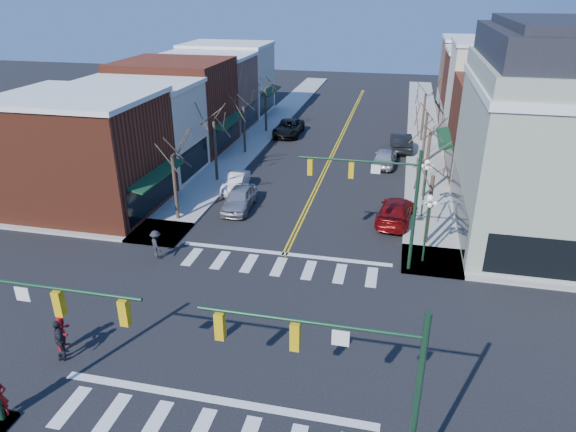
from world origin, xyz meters
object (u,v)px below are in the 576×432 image
Objects in this scene: car_right_far at (401,142)px; pedestrian_red_b at (63,331)px; car_left_near at (239,199)px; car_left_far at (289,128)px; car_right_mid at (385,157)px; pedestrian_dark_a at (60,339)px; victorian_corner at (572,135)px; car_right_near at (395,211)px; car_left_mid at (236,182)px; lamppost_corner at (428,217)px; pedestrian_dark_b at (156,244)px; lamppost_midblock at (425,179)px.

pedestrian_red_b is at bearing 62.36° from car_right_far.
car_left_near is 20.56m from car_left_far.
car_right_mid is 32.33m from pedestrian_dark_a.
car_right_near is at bearing -177.62° from victorian_corner.
victorian_corner reaches higher than car_left_mid.
car_right_far reaches higher than car_right_mid.
car_left_near is at bearing 51.78° from car_right_far.
lamppost_corner is at bearing -144.14° from victorian_corner.
car_right_near is (12.09, -20.29, -0.03)m from car_left_far.
lamppost_corner reaches higher than pedestrian_red_b.
victorian_corner is 3.29× the size of lamppost_corner.
pedestrian_dark_b is (-15.50, -3.00, -1.95)m from lamppost_corner.
car_right_far reaches higher than car_left_near.
car_left_far is 12.48m from car_right_far.
car_left_mid is at bearing 170.78° from lamppost_midblock.
car_right_near is 17.19m from car_right_far.
pedestrian_red_b reaches higher than car_right_near.
lamppost_corner is at bearing 90.02° from pedestrian_dark_a.
victorian_corner is 26.06m from pedestrian_dark_b.
car_left_far is 23.62m from car_right_near.
car_right_near is at bearing -0.99° from car_left_near.
lamppost_midblock is at bearing -146.31° from car_right_near.
lamppost_corner is 0.91× the size of car_right_mid.
lamppost_corner is at bearing -123.41° from pedestrian_dark_b.
car_left_near is at bearing -174.82° from lamppost_midblock.
car_right_far is at bearing -19.01° from pedestrian_red_b.
car_right_far is (1.33, 5.18, 0.05)m from car_right_mid.
car_left_near is (-13.00, 5.32, -2.15)m from lamppost_corner.
lamppost_midblock reaches higher than car_right_near.
car_left_far is at bearing 0.21° from pedestrian_red_b.
lamppost_midblock is (-8.30, 0.50, -3.70)m from victorian_corner.
pedestrian_dark_a is (-2.50, -17.60, 0.28)m from car_left_near.
car_right_mid reaches higher than car_left_far.
car_right_mid is (-11.43, 11.59, -5.84)m from victorian_corner.
victorian_corner is at bearing -42.54° from car_left_far.
lamppost_midblock is (0.00, 6.50, 0.00)m from lamppost_corner.
pedestrian_dark_b reaches higher than car_left_mid.
pedestrian_red_b is (-1.89, -37.52, 0.19)m from car_left_far.
victorian_corner is at bearing -113.66° from pedestrian_dark_b.
car_right_near is (-10.10, -0.42, -5.87)m from victorian_corner.
car_right_far reaches higher than car_left_far.
lamppost_corner is at bearing -50.47° from pedestrian_red_b.
car_right_far is (11.20, 17.45, 0.05)m from car_left_near.
pedestrian_red_b reaches higher than car_left_mid.
car_left_near is 17.20m from pedestrian_red_b.
lamppost_corner is at bearing -35.06° from car_left_mid.
lamppost_midblock reaches higher than car_left_near.
lamppost_midblock is at bearing 176.55° from victorian_corner.
pedestrian_dark_a reaches higher than car_left_near.
lamppost_midblock is at bearing 90.00° from lamppost_corner.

